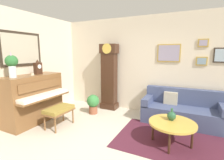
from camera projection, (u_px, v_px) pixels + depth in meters
The scene contains 14 objects.
ground_plane at pixel (104, 153), 2.98m from camera, with size 6.40×6.00×0.10m, color beige.
wall_left at pixel (7, 68), 3.87m from camera, with size 0.13×4.90×2.80m.
wall_back at pixel (142, 65), 4.87m from camera, with size 5.30×0.13×2.80m.
area_rug at pixel (169, 141), 3.31m from camera, with size 2.10×1.50×0.01m, color #4C1E2D.
piano at pixel (34, 98), 4.17m from camera, with size 0.87×1.44×1.21m.
piano_bench at pixel (59, 110), 3.90m from camera, with size 0.42×0.70×0.48m.
grandfather_clock at pixel (109, 78), 5.12m from camera, with size 0.52×0.34×2.03m.
couch at pixel (182, 111), 4.15m from camera, with size 1.90×0.80×0.84m.
coffee_table at pixel (172, 124), 3.14m from camera, with size 0.88×0.88×0.45m.
mantel_clock at pixel (38, 68), 4.22m from camera, with size 0.13×0.18×0.38m.
flower_vase at pixel (12, 64), 3.60m from camera, with size 0.26×0.26×0.58m.
teacup at pixel (32, 74), 4.05m from camera, with size 0.12×0.12×0.06m.
green_jug at pixel (172, 116), 3.23m from camera, with size 0.17×0.17×0.24m.
potted_plant at pixel (93, 103), 4.77m from camera, with size 0.36×0.36×0.56m.
Camera 1 is at (1.32, -2.38, 1.76)m, focal length 26.32 mm.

